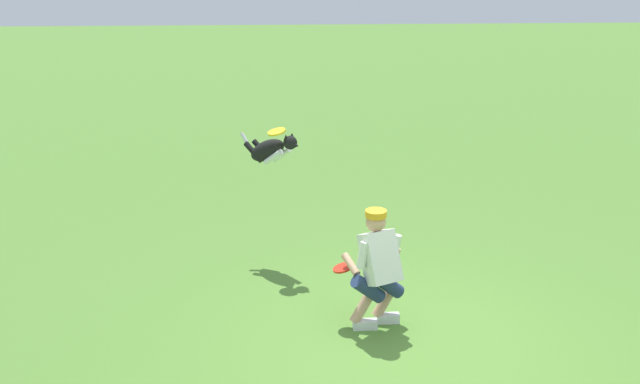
% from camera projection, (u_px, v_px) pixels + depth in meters
% --- Properties ---
extents(ground_plane, '(60.00, 60.00, 0.00)m').
position_uv_depth(ground_plane, '(404.00, 345.00, 7.55)').
color(ground_plane, '#4F7E30').
extents(person, '(0.70, 0.51, 1.29)m').
position_uv_depth(person, '(378.00, 266.00, 7.70)').
color(person, silver).
rests_on(person, ground_plane).
extents(dog, '(0.77, 0.72, 0.51)m').
position_uv_depth(dog, '(270.00, 150.00, 9.21)').
color(dog, black).
extents(frisbee_flying, '(0.29, 0.29, 0.10)m').
position_uv_depth(frisbee_flying, '(277.00, 132.00, 8.93)').
color(frisbee_flying, yellow).
extents(frisbee_held, '(0.31, 0.32, 0.11)m').
position_uv_depth(frisbee_held, '(343.00, 268.00, 7.87)').
color(frisbee_held, red).
rests_on(frisbee_held, person).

